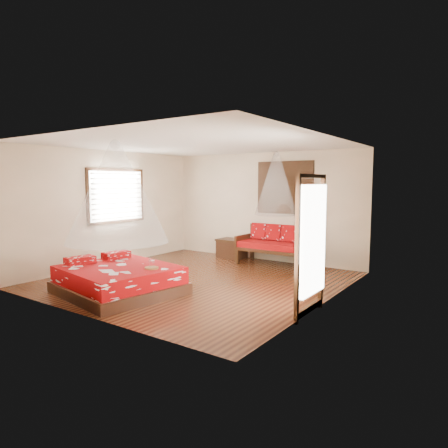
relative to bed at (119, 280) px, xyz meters
The scene contains 10 objects.
room 2.05m from the bed, 69.72° to the left, with size 5.54×5.54×2.84m.
bed is the anchor object (origin of this frame).
daybed 4.18m from the bed, 72.90° to the left, with size 1.93×0.86×0.98m.
storage_chest 4.05m from the bed, 92.71° to the left, with size 0.77×0.58×0.51m.
shutter_panel 4.78m from the bed, 74.14° to the left, with size 1.52×0.06×1.32m.
window_left 3.13m from the bed, 139.70° to the left, with size 0.10×1.74×1.34m.
glazed_door 3.55m from the bed, 16.78° to the left, with size 0.08×1.02×2.16m.
wine_tray 0.75m from the bed, 16.71° to the left, with size 0.24×0.24×0.20m.
mosquito_net_main 1.60m from the bed, ahead, with size 1.84×1.84×1.80m, color white.
mosquito_net_daybed 4.40m from the bed, 72.33° to the left, with size 1.03×1.03×1.50m, color white.
Camera 1 is at (5.12, -6.39, 2.04)m, focal length 32.00 mm.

